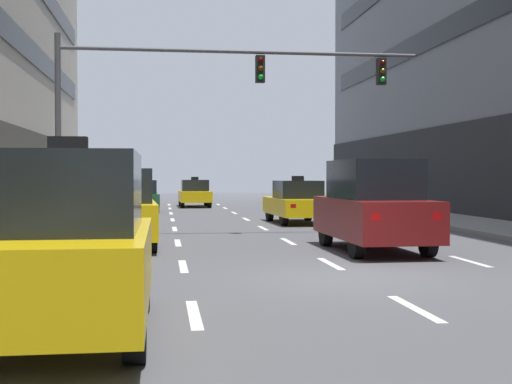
{
  "coord_description": "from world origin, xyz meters",
  "views": [
    {
      "loc": [
        -3.53,
        -12.41,
        1.89
      ],
      "look_at": [
        0.58,
        18.12,
        1.13
      ],
      "focal_mm": 49.04,
      "sensor_mm": 36.0,
      "label": 1
    }
  ],
  "objects_px": {
    "taxi_driving_2": "(121,208)",
    "taxi_driving_5": "(297,202)",
    "traffic_signal_0": "(195,88)",
    "car_driving_3": "(373,206)",
    "taxi_driving_4": "(69,244)",
    "taxi_driving_1": "(195,193)",
    "car_driving_0": "(140,196)"
  },
  "relations": [
    {
      "from": "taxi_driving_1",
      "to": "taxi_driving_4",
      "type": "xyz_separation_m",
      "value": [
        -2.98,
        -32.84,
        0.28
      ]
    },
    {
      "from": "traffic_signal_0",
      "to": "taxi_driving_2",
      "type": "bearing_deg",
      "value": -123.04
    },
    {
      "from": "car_driving_3",
      "to": "taxi_driving_5",
      "type": "relative_size",
      "value": 1.04
    },
    {
      "from": "taxi_driving_2",
      "to": "taxi_driving_5",
      "type": "height_order",
      "value": "taxi_driving_2"
    },
    {
      "from": "car_driving_0",
      "to": "taxi_driving_4",
      "type": "bearing_deg",
      "value": -89.98
    },
    {
      "from": "taxi_driving_4",
      "to": "car_driving_3",
      "type": "bearing_deg",
      "value": 52.9
    },
    {
      "from": "taxi_driving_5",
      "to": "taxi_driving_1",
      "type": "bearing_deg",
      "value": 102.88
    },
    {
      "from": "taxi_driving_1",
      "to": "taxi_driving_5",
      "type": "distance_m",
      "value": 14.87
    },
    {
      "from": "taxi_driving_2",
      "to": "taxi_driving_5",
      "type": "relative_size",
      "value": 0.95
    },
    {
      "from": "taxi_driving_1",
      "to": "car_driving_3",
      "type": "height_order",
      "value": "car_driving_3"
    },
    {
      "from": "taxi_driving_2",
      "to": "traffic_signal_0",
      "type": "distance_m",
      "value": 5.19
    },
    {
      "from": "car_driving_3",
      "to": "taxi_driving_5",
      "type": "distance_m",
      "value": 10.09
    },
    {
      "from": "taxi_driving_2",
      "to": "taxi_driving_5",
      "type": "bearing_deg",
      "value": 53.42
    },
    {
      "from": "taxi_driving_5",
      "to": "traffic_signal_0",
      "type": "height_order",
      "value": "traffic_signal_0"
    },
    {
      "from": "traffic_signal_0",
      "to": "taxi_driving_1",
      "type": "bearing_deg",
      "value": 87.47
    },
    {
      "from": "taxi_driving_2",
      "to": "car_driving_3",
      "type": "bearing_deg",
      "value": -14.73
    },
    {
      "from": "taxi_driving_2",
      "to": "car_driving_3",
      "type": "xyz_separation_m",
      "value": [
        6.22,
        -1.64,
        0.1
      ]
    },
    {
      "from": "taxi_driving_4",
      "to": "traffic_signal_0",
      "type": "distance_m",
      "value": 13.71
    },
    {
      "from": "taxi_driving_2",
      "to": "car_driving_0",
      "type": "bearing_deg",
      "value": 90.13
    },
    {
      "from": "taxi_driving_4",
      "to": "taxi_driving_5",
      "type": "xyz_separation_m",
      "value": [
        6.3,
        18.35,
        -0.25
      ]
    },
    {
      "from": "taxi_driving_2",
      "to": "taxi_driving_5",
      "type": "xyz_separation_m",
      "value": [
        6.27,
        8.45,
        -0.2
      ]
    },
    {
      "from": "car_driving_3",
      "to": "car_driving_0",
      "type": "bearing_deg",
      "value": 108.22
    },
    {
      "from": "taxi_driving_1",
      "to": "taxi_driving_2",
      "type": "relative_size",
      "value": 0.99
    },
    {
      "from": "taxi_driving_1",
      "to": "taxi_driving_2",
      "type": "distance_m",
      "value": 23.13
    },
    {
      "from": "taxi_driving_2",
      "to": "traffic_signal_0",
      "type": "xyz_separation_m",
      "value": [
        2.08,
        3.2,
        3.52
      ]
    },
    {
      "from": "taxi_driving_1",
      "to": "traffic_signal_0",
      "type": "distance_m",
      "value": 20.12
    },
    {
      "from": "taxi_driving_5",
      "to": "car_driving_3",
      "type": "bearing_deg",
      "value": -90.25
    },
    {
      "from": "car_driving_0",
      "to": "car_driving_3",
      "type": "xyz_separation_m",
      "value": [
        6.26,
        -19.02,
        0.32
      ]
    },
    {
      "from": "car_driving_0",
      "to": "taxi_driving_4",
      "type": "xyz_separation_m",
      "value": [
        0.01,
        -27.29,
        0.27
      ]
    },
    {
      "from": "taxi_driving_2",
      "to": "taxi_driving_4",
      "type": "relative_size",
      "value": 0.97
    },
    {
      "from": "taxi_driving_1",
      "to": "taxi_driving_5",
      "type": "xyz_separation_m",
      "value": [
        3.32,
        -14.5,
        0.03
      ]
    },
    {
      "from": "taxi_driving_4",
      "to": "traffic_signal_0",
      "type": "relative_size",
      "value": 0.4
    }
  ]
}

